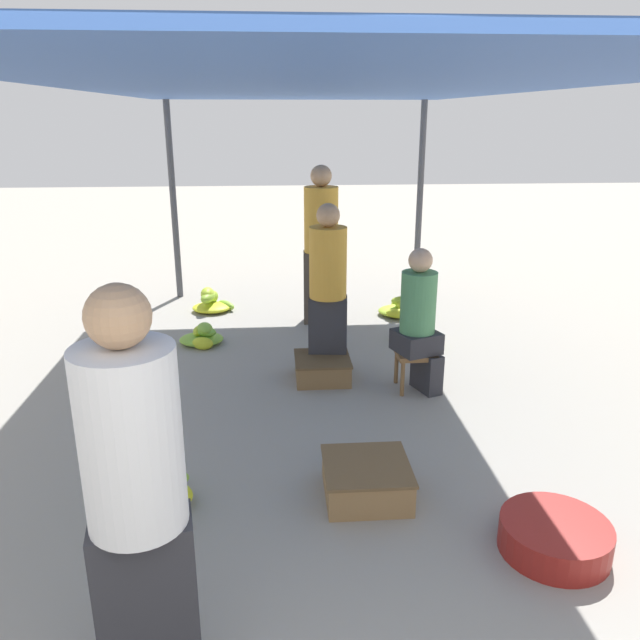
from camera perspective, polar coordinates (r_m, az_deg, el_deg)
canopy_post_back_left at (r=8.20m, az=-13.25°, el=10.41°), size 0.08×0.08×2.46m
canopy_post_back_right at (r=8.33m, az=9.11°, el=10.77°), size 0.08×0.08×2.46m
canopy_tarp at (r=4.87m, az=-0.51°, el=20.55°), size 3.55×6.76×0.04m
vendor_foreground at (r=2.54m, az=-16.34°, el=-15.50°), size 0.43×0.43×1.75m
stool at (r=5.46m, az=8.72°, el=-3.47°), size 0.34×0.34×0.35m
vendor_seated at (r=5.34m, az=9.08°, el=0.05°), size 0.44×0.44×1.25m
basin_black at (r=3.84m, az=20.66°, el=-18.06°), size 0.60×0.60×0.18m
banana_pile_left_0 at (r=4.07m, az=-14.79°, el=-14.77°), size 0.44×0.39×0.30m
banana_pile_left_1 at (r=6.61m, az=-10.66°, el=-1.53°), size 0.46×0.45×0.23m
banana_pile_left_2 at (r=7.72m, az=-9.85°, el=1.59°), size 0.54×0.44×0.29m
banana_pile_right_0 at (r=7.53m, az=7.50°, el=1.02°), size 0.54×0.64×0.23m
banana_pile_right_1 at (r=6.62m, az=8.82°, el=-1.54°), size 0.52×0.52×0.17m
crate_near at (r=4.04m, az=4.27°, el=-14.37°), size 0.54×0.54×0.23m
crate_mid at (r=5.66m, az=0.22°, el=-4.42°), size 0.50×0.50×0.21m
shopper_walking_mid at (r=5.58m, az=0.73°, el=2.95°), size 0.37×0.37×1.57m
shopper_walking_far at (r=7.00m, az=0.10°, el=7.03°), size 0.40×0.39×1.78m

